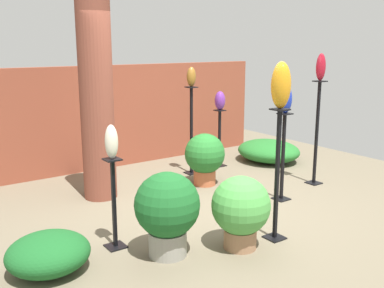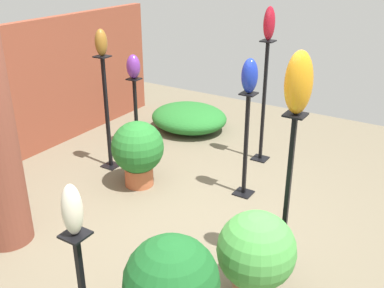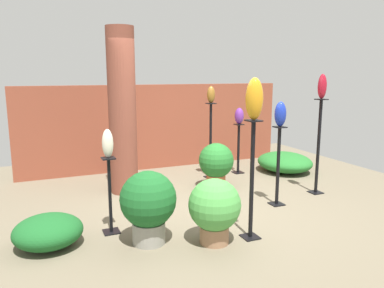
{
  "view_description": "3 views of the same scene",
  "coord_description": "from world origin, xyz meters",
  "px_view_note": "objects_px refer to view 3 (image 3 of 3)",
  "views": [
    {
      "loc": [
        -3.46,
        -4.33,
        2.1
      ],
      "look_at": [
        -0.19,
        0.26,
        0.83
      ],
      "focal_mm": 42.0,
      "sensor_mm": 36.0,
      "label": 1
    },
    {
      "loc": [
        -3.16,
        -2.14,
        2.6
      ],
      "look_at": [
        0.28,
        0.02,
        0.8
      ],
      "focal_mm": 42.0,
      "sensor_mm": 36.0,
      "label": 2
    },
    {
      "loc": [
        -2.38,
        -4.76,
        1.96
      ],
      "look_at": [
        -0.24,
        0.26,
        0.94
      ],
      "focal_mm": 35.0,
      "sensor_mm": 36.0,
      "label": 3
    }
  ],
  "objects_px": {
    "pedestal_cobalt": "(278,169)",
    "pedestal_bronze": "(211,144)",
    "pedestal_amber": "(252,185)",
    "pedestal_ivory": "(110,199)",
    "art_vase_cobalt": "(280,114)",
    "potted_plant_mid_left": "(215,208)",
    "art_vase_ivory": "(108,143)",
    "art_vase_violet": "(239,116)",
    "potted_plant_front_left": "(148,203)",
    "pedestal_ruby": "(318,150)",
    "art_vase_ruby": "(322,86)",
    "potted_plant_back_center": "(216,163)",
    "brick_pillar": "(122,112)",
    "art_vase_amber": "(254,99)",
    "pedestal_violet": "(238,151)",
    "art_vase_bronze": "(211,95)"
  },
  "relations": [
    {
      "from": "pedestal_bronze",
      "to": "art_vase_cobalt",
      "type": "distance_m",
      "value": 1.92
    },
    {
      "from": "pedestal_ivory",
      "to": "potted_plant_mid_left",
      "type": "bearing_deg",
      "value": -36.11
    },
    {
      "from": "pedestal_cobalt",
      "to": "potted_plant_front_left",
      "type": "bearing_deg",
      "value": -166.99
    },
    {
      "from": "pedestal_amber",
      "to": "pedestal_ivory",
      "type": "bearing_deg",
      "value": 151.78
    },
    {
      "from": "art_vase_ruby",
      "to": "potted_plant_front_left",
      "type": "height_order",
      "value": "art_vase_ruby"
    },
    {
      "from": "brick_pillar",
      "to": "pedestal_ruby",
      "type": "relative_size",
      "value": 1.72
    },
    {
      "from": "brick_pillar",
      "to": "art_vase_bronze",
      "type": "xyz_separation_m",
      "value": [
        1.71,
        0.22,
        0.23
      ]
    },
    {
      "from": "pedestal_bronze",
      "to": "art_vase_ivory",
      "type": "distance_m",
      "value": 2.91
    },
    {
      "from": "brick_pillar",
      "to": "pedestal_amber",
      "type": "distance_m",
      "value": 2.67
    },
    {
      "from": "pedestal_cobalt",
      "to": "pedestal_bronze",
      "type": "distance_m",
      "value": 1.78
    },
    {
      "from": "pedestal_bronze",
      "to": "art_vase_ivory",
      "type": "height_order",
      "value": "pedestal_bronze"
    },
    {
      "from": "art_vase_ruby",
      "to": "potted_plant_back_center",
      "type": "distance_m",
      "value": 2.13
    },
    {
      "from": "pedestal_ruby",
      "to": "art_vase_ivory",
      "type": "height_order",
      "value": "pedestal_ruby"
    },
    {
      "from": "pedestal_amber",
      "to": "art_vase_violet",
      "type": "relative_size",
      "value": 4.52
    },
    {
      "from": "pedestal_ruby",
      "to": "art_vase_bronze",
      "type": "distance_m",
      "value": 2.14
    },
    {
      "from": "art_vase_cobalt",
      "to": "art_vase_ivory",
      "type": "bearing_deg",
      "value": -179.34
    },
    {
      "from": "pedestal_cobalt",
      "to": "art_vase_ivory",
      "type": "distance_m",
      "value": 2.59
    },
    {
      "from": "brick_pillar",
      "to": "pedestal_amber",
      "type": "relative_size",
      "value": 1.87
    },
    {
      "from": "art_vase_ruby",
      "to": "pedestal_cobalt",
      "type": "bearing_deg",
      "value": -167.1
    },
    {
      "from": "potted_plant_mid_left",
      "to": "potted_plant_back_center",
      "type": "height_order",
      "value": "potted_plant_back_center"
    },
    {
      "from": "art_vase_violet",
      "to": "potted_plant_front_left",
      "type": "bearing_deg",
      "value": -137.45
    },
    {
      "from": "art_vase_cobalt",
      "to": "brick_pillar",
      "type": "bearing_deg",
      "value": 142.22
    },
    {
      "from": "pedestal_ruby",
      "to": "potted_plant_front_left",
      "type": "bearing_deg",
      "value": -167.02
    },
    {
      "from": "brick_pillar",
      "to": "art_vase_violet",
      "type": "xyz_separation_m",
      "value": [
        2.37,
        0.31,
        -0.2
      ]
    },
    {
      "from": "art_vase_violet",
      "to": "art_vase_ivory",
      "type": "bearing_deg",
      "value": -147.18
    },
    {
      "from": "pedestal_ruby",
      "to": "art_vase_amber",
      "type": "distance_m",
      "value": 2.4
    },
    {
      "from": "brick_pillar",
      "to": "art_vase_ivory",
      "type": "bearing_deg",
      "value": -109.03
    },
    {
      "from": "art_vase_violet",
      "to": "art_vase_cobalt",
      "type": "distance_m",
      "value": 1.9
    },
    {
      "from": "pedestal_bronze",
      "to": "art_vase_violet",
      "type": "bearing_deg",
      "value": 8.07
    },
    {
      "from": "art_vase_violet",
      "to": "art_vase_ivory",
      "type": "distance_m",
      "value": 3.46
    },
    {
      "from": "brick_pillar",
      "to": "pedestal_ruby",
      "type": "xyz_separation_m",
      "value": [
        2.92,
        -1.32,
        -0.62
      ]
    },
    {
      "from": "potted_plant_front_left",
      "to": "pedestal_ruby",
      "type": "bearing_deg",
      "value": 12.98
    },
    {
      "from": "pedestal_ivory",
      "to": "art_vase_amber",
      "type": "xyz_separation_m",
      "value": [
        1.53,
        -0.82,
        1.25
      ]
    },
    {
      "from": "pedestal_ivory",
      "to": "pedestal_violet",
      "type": "bearing_deg",
      "value": 32.82
    },
    {
      "from": "pedestal_bronze",
      "to": "art_vase_cobalt",
      "type": "xyz_separation_m",
      "value": [
        0.27,
        -1.75,
        0.72
      ]
    },
    {
      "from": "brick_pillar",
      "to": "pedestal_cobalt",
      "type": "relative_size",
      "value": 2.25
    },
    {
      "from": "brick_pillar",
      "to": "art_vase_ruby",
      "type": "height_order",
      "value": "brick_pillar"
    },
    {
      "from": "pedestal_violet",
      "to": "pedestal_ruby",
      "type": "xyz_separation_m",
      "value": [
        0.55,
        -1.63,
        0.28
      ]
    },
    {
      "from": "brick_pillar",
      "to": "art_vase_ruby",
      "type": "distance_m",
      "value": 3.23
    },
    {
      "from": "pedestal_violet",
      "to": "potted_plant_front_left",
      "type": "bearing_deg",
      "value": -137.45
    },
    {
      "from": "art_vase_violet",
      "to": "potted_plant_mid_left",
      "type": "bearing_deg",
      "value": -124.95
    },
    {
      "from": "pedestal_cobalt",
      "to": "potted_plant_front_left",
      "type": "xyz_separation_m",
      "value": [
        -2.17,
        -0.5,
        -0.06
      ]
    },
    {
      "from": "art_vase_ivory",
      "to": "potted_plant_front_left",
      "type": "relative_size",
      "value": 0.4
    },
    {
      "from": "art_vase_amber",
      "to": "potted_plant_mid_left",
      "type": "relative_size",
      "value": 0.62
    },
    {
      "from": "pedestal_bronze",
      "to": "art_vase_amber",
      "type": "xyz_separation_m",
      "value": [
        -0.72,
        -2.6,
        1.02
      ]
    },
    {
      "from": "pedestal_amber",
      "to": "pedestal_ruby",
      "type": "bearing_deg",
      "value": 28.79
    },
    {
      "from": "art_vase_amber",
      "to": "art_vase_ruby",
      "type": "relative_size",
      "value": 1.23
    },
    {
      "from": "art_vase_violet",
      "to": "potted_plant_back_center",
      "type": "height_order",
      "value": "art_vase_violet"
    },
    {
      "from": "pedestal_cobalt",
      "to": "potted_plant_back_center",
      "type": "xyz_separation_m",
      "value": [
        -0.46,
        1.14,
        -0.1
      ]
    },
    {
      "from": "brick_pillar",
      "to": "potted_plant_mid_left",
      "type": "xyz_separation_m",
      "value": [
        0.52,
        -2.34,
        -0.92
      ]
    }
  ]
}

